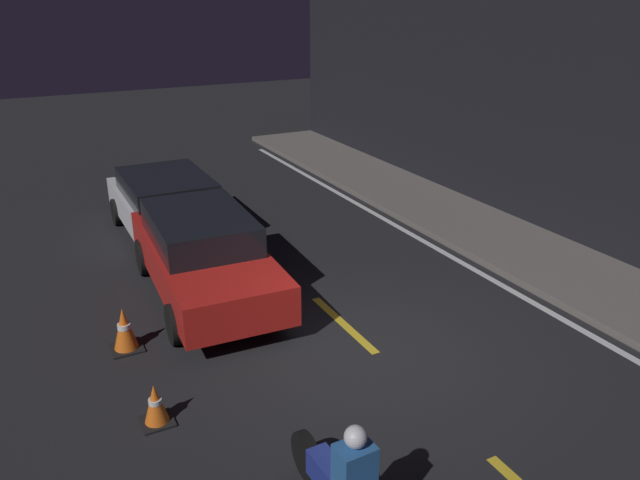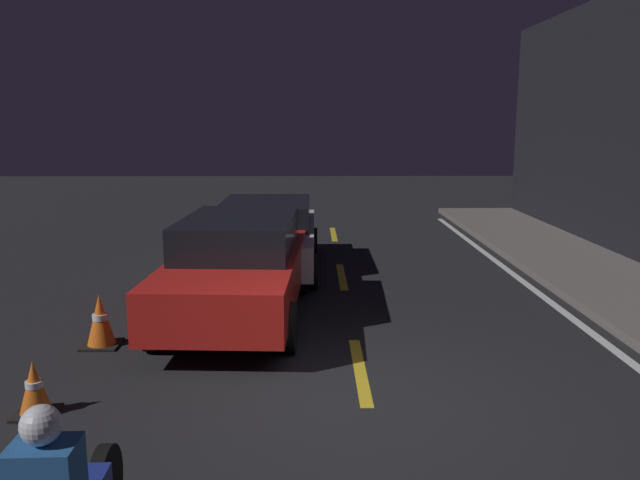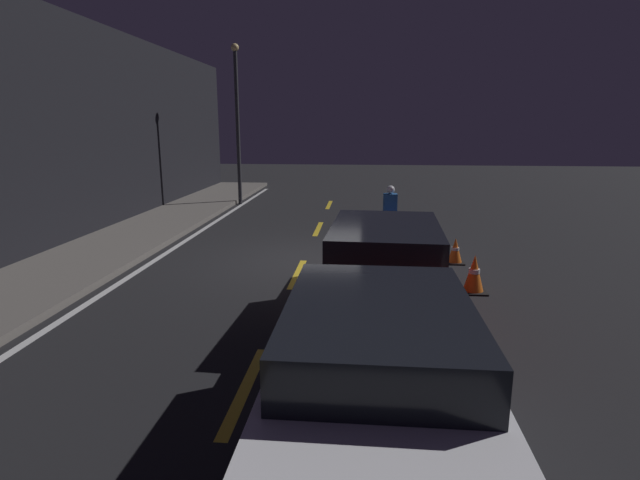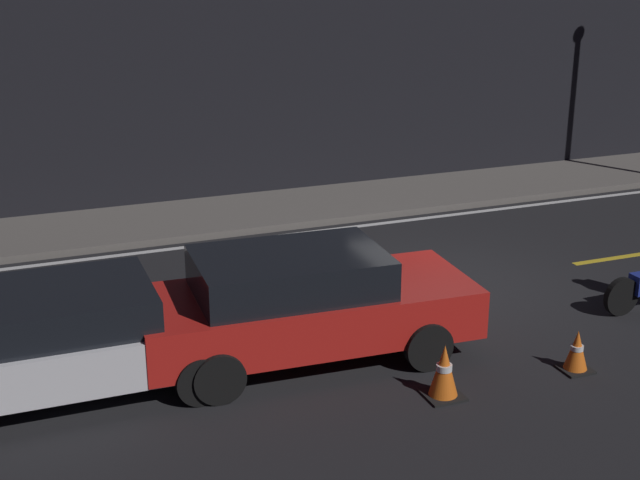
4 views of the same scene
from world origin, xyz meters
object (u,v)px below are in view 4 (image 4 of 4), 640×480
Objects in this scene: sedan_white at (65,337)px; traffic_cone_mid at (577,351)px; taxi_red at (302,302)px; traffic_cone_near at (444,372)px.

sedan_white is 6.43m from traffic_cone_mid.
taxi_red reaches higher than sedan_white.
traffic_cone_near is at bearing -50.47° from taxi_red.
taxi_red is at bearing 126.83° from traffic_cone_near.
traffic_cone_mid is (6.15, -1.82, -0.45)m from sedan_white.
taxi_red is 8.09× the size of traffic_cone_mid.
traffic_cone_near is at bearing -22.98° from sedan_white.
sedan_white is 3.01m from taxi_red.
traffic_cone_mid is at bearing -24.81° from taxi_red.
sedan_white is 4.62m from traffic_cone_near.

